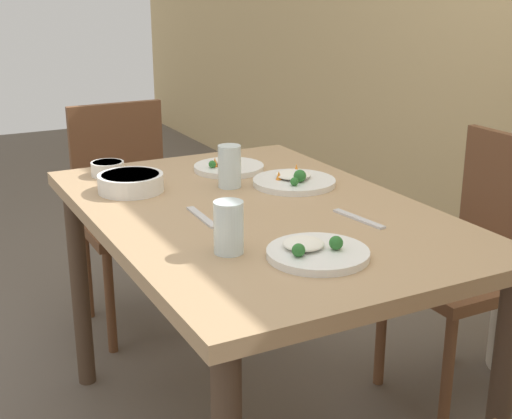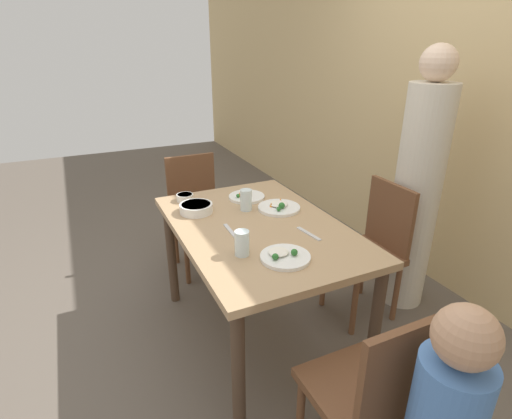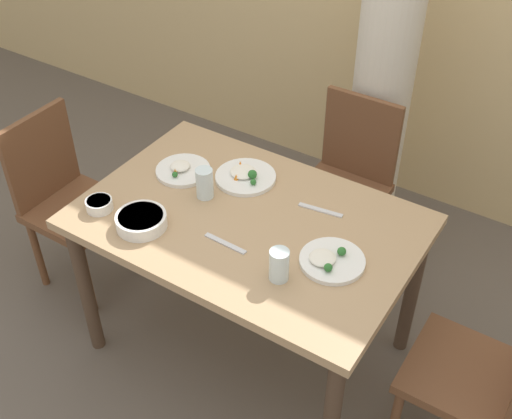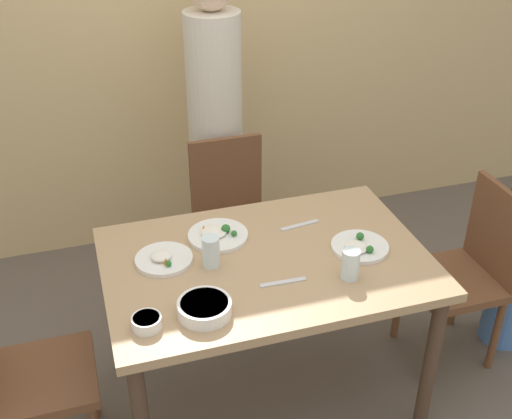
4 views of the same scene
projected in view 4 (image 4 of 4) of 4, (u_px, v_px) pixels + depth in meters
The scene contains 16 objects.
ground_plane at pixel (265, 393), 2.94m from camera, with size 10.00×10.00×0.00m, color #60564C.
wall_back at pixel (182, 15), 3.49m from camera, with size 10.00×0.06×2.70m.
dining_table at pixel (266, 277), 2.60m from camera, with size 1.29×0.86×0.76m.
chair_adult_spot at pixel (233, 218), 3.34m from camera, with size 0.40×0.40×0.88m.
chair_child_spot at pixel (468, 269), 2.95m from camera, with size 0.40×0.40×0.88m.
chair_empty_left at pixel (21, 373), 2.39m from camera, with size 0.40×0.40×0.88m.
person_adult at pixel (216, 139), 3.44m from camera, with size 0.29×0.29×1.68m.
bowl_curry at pixel (205, 308), 2.25m from camera, with size 0.19×0.19×0.05m.
plate_rice_adult at pixel (164, 259), 2.53m from camera, with size 0.23×0.23×0.05m.
plate_rice_child at pixel (359, 247), 2.60m from camera, with size 0.23×0.23×0.05m.
plate_noodles at pixel (218, 235), 2.67m from camera, with size 0.25×0.25×0.06m.
bowl_rice_small at pixel (147, 322), 2.19m from camera, with size 0.10×0.10×0.04m.
glass_water_tall at pixel (211, 252), 2.48m from camera, with size 0.07×0.07×0.13m.
glass_water_short at pixel (350, 264), 2.41m from camera, with size 0.07×0.07×0.12m.
fork_steel at pixel (300, 225), 2.76m from camera, with size 0.18×0.04×0.01m.
spoon_steel at pixel (283, 282), 2.41m from camera, with size 0.18×0.03×0.01m.
Camera 4 is at (-0.65, -1.98, 2.24)m, focal length 45.00 mm.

